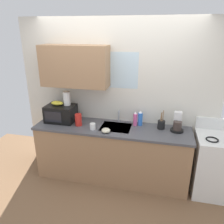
{
  "coord_description": "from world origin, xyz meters",
  "views": [
    {
      "loc": [
        0.71,
        -3.03,
        2.32
      ],
      "look_at": [
        0.0,
        0.0,
        1.15
      ],
      "focal_mm": 35.57,
      "sensor_mm": 36.0,
      "label": 1
    }
  ],
  "objects_px": {
    "stove_range": "(215,165)",
    "cereal_canister": "(78,120)",
    "microwave": "(61,113)",
    "utensil_crock": "(161,124)",
    "banana_bunch": "(57,103)",
    "small_bowl": "(106,130)",
    "dish_soap_bottle_pink": "(135,119)",
    "mug_white": "(93,126)",
    "paper_towel_roll": "(67,98)",
    "dish_soap_bottle_blue": "(140,118)",
    "coffee_maker": "(177,124)"
  },
  "relations": [
    {
      "from": "paper_towel_roll",
      "to": "coffee_maker",
      "type": "distance_m",
      "value": 1.75
    },
    {
      "from": "dish_soap_bottle_pink",
      "to": "banana_bunch",
      "type": "bearing_deg",
      "value": -175.23
    },
    {
      "from": "cereal_canister",
      "to": "stove_range",
      "type": "bearing_deg",
      "value": 1.48
    },
    {
      "from": "paper_towel_roll",
      "to": "microwave",
      "type": "bearing_deg",
      "value": -152.83
    },
    {
      "from": "cereal_canister",
      "to": "utensil_crock",
      "type": "bearing_deg",
      "value": 7.67
    },
    {
      "from": "dish_soap_bottle_pink",
      "to": "mug_white",
      "type": "xyz_separation_m",
      "value": [
        -0.6,
        -0.29,
        -0.06
      ]
    },
    {
      "from": "coffee_maker",
      "to": "dish_soap_bottle_pink",
      "type": "distance_m",
      "value": 0.63
    },
    {
      "from": "dish_soap_bottle_blue",
      "to": "cereal_canister",
      "type": "xyz_separation_m",
      "value": [
        -0.94,
        -0.23,
        -0.02
      ]
    },
    {
      "from": "small_bowl",
      "to": "cereal_canister",
      "type": "bearing_deg",
      "value": 162.66
    },
    {
      "from": "dish_soap_bottle_pink",
      "to": "dish_soap_bottle_blue",
      "type": "height_order",
      "value": "dish_soap_bottle_blue"
    },
    {
      "from": "microwave",
      "to": "utensil_crock",
      "type": "height_order",
      "value": "utensil_crock"
    },
    {
      "from": "stove_range",
      "to": "dish_soap_bottle_blue",
      "type": "distance_m",
      "value": 1.28
    },
    {
      "from": "utensil_crock",
      "to": "small_bowl",
      "type": "distance_m",
      "value": 0.84
    },
    {
      "from": "microwave",
      "to": "small_bowl",
      "type": "height_order",
      "value": "microwave"
    },
    {
      "from": "paper_towel_roll",
      "to": "dish_soap_bottle_blue",
      "type": "relative_size",
      "value": 0.92
    },
    {
      "from": "dish_soap_bottle_pink",
      "to": "cereal_canister",
      "type": "relative_size",
      "value": 1.23
    },
    {
      "from": "utensil_crock",
      "to": "dish_soap_bottle_blue",
      "type": "bearing_deg",
      "value": 169.59
    },
    {
      "from": "banana_bunch",
      "to": "small_bowl",
      "type": "xyz_separation_m",
      "value": [
        0.87,
        -0.25,
        -0.27
      ]
    },
    {
      "from": "banana_bunch",
      "to": "stove_range",
      "type": "bearing_deg",
      "value": -1.08
    },
    {
      "from": "stove_range",
      "to": "cereal_canister",
      "type": "distance_m",
      "value": 2.14
    },
    {
      "from": "cereal_canister",
      "to": "banana_bunch",
      "type": "bearing_deg",
      "value": 165.62
    },
    {
      "from": "microwave",
      "to": "cereal_canister",
      "type": "bearing_deg",
      "value": -16.13
    },
    {
      "from": "microwave",
      "to": "dish_soap_bottle_pink",
      "type": "height_order",
      "value": "microwave"
    },
    {
      "from": "dish_soap_bottle_blue",
      "to": "coffee_maker",
      "type": "bearing_deg",
      "value": -7.31
    },
    {
      "from": "cereal_canister",
      "to": "mug_white",
      "type": "height_order",
      "value": "cereal_canister"
    },
    {
      "from": "stove_range",
      "to": "microwave",
      "type": "xyz_separation_m",
      "value": [
        -2.41,
        0.04,
        0.58
      ]
    },
    {
      "from": "microwave",
      "to": "small_bowl",
      "type": "xyz_separation_m",
      "value": [
        0.82,
        -0.25,
        -0.1
      ]
    },
    {
      "from": "coffee_maker",
      "to": "dish_soap_bottle_blue",
      "type": "bearing_deg",
      "value": 172.69
    },
    {
      "from": "cereal_canister",
      "to": "dish_soap_bottle_pink",
      "type": "bearing_deg",
      "value": 13.36
    },
    {
      "from": "paper_towel_roll",
      "to": "small_bowl",
      "type": "height_order",
      "value": "paper_towel_roll"
    },
    {
      "from": "banana_bunch",
      "to": "dish_soap_bottle_pink",
      "type": "height_order",
      "value": "banana_bunch"
    },
    {
      "from": "dish_soap_bottle_pink",
      "to": "dish_soap_bottle_blue",
      "type": "distance_m",
      "value": 0.08
    },
    {
      "from": "stove_range",
      "to": "dish_soap_bottle_pink",
      "type": "distance_m",
      "value": 1.34
    },
    {
      "from": "cereal_canister",
      "to": "small_bowl",
      "type": "distance_m",
      "value": 0.51
    },
    {
      "from": "microwave",
      "to": "dish_soap_bottle_pink",
      "type": "bearing_deg",
      "value": 5.04
    },
    {
      "from": "paper_towel_roll",
      "to": "mug_white",
      "type": "height_order",
      "value": "paper_towel_roll"
    },
    {
      "from": "dish_soap_bottle_pink",
      "to": "mug_white",
      "type": "distance_m",
      "value": 0.67
    },
    {
      "from": "stove_range",
      "to": "utensil_crock",
      "type": "height_order",
      "value": "utensil_crock"
    },
    {
      "from": "stove_range",
      "to": "cereal_canister",
      "type": "relative_size",
      "value": 5.77
    },
    {
      "from": "microwave",
      "to": "utensil_crock",
      "type": "distance_m",
      "value": 1.6
    },
    {
      "from": "banana_bunch",
      "to": "dish_soap_bottle_blue",
      "type": "xyz_separation_m",
      "value": [
        1.33,
        0.13,
        -0.19
      ]
    },
    {
      "from": "coffee_maker",
      "to": "mug_white",
      "type": "height_order",
      "value": "coffee_maker"
    },
    {
      "from": "dish_soap_bottle_blue",
      "to": "utensil_crock",
      "type": "relative_size",
      "value": 0.83
    },
    {
      "from": "cereal_canister",
      "to": "mug_white",
      "type": "relative_size",
      "value": 1.97
    },
    {
      "from": "stove_range",
      "to": "mug_white",
      "type": "xyz_separation_m",
      "value": [
        -1.81,
        -0.14,
        0.49
      ]
    },
    {
      "from": "coffee_maker",
      "to": "small_bowl",
      "type": "distance_m",
      "value": 1.06
    },
    {
      "from": "microwave",
      "to": "dish_soap_bottle_pink",
      "type": "xyz_separation_m",
      "value": [
        1.2,
        0.11,
        -0.03
      ]
    },
    {
      "from": "paper_towel_roll",
      "to": "utensil_crock",
      "type": "xyz_separation_m",
      "value": [
        1.5,
        0.02,
        -0.31
      ]
    },
    {
      "from": "stove_range",
      "to": "cereal_canister",
      "type": "bearing_deg",
      "value": -178.52
    },
    {
      "from": "coffee_maker",
      "to": "dish_soap_bottle_pink",
      "type": "relative_size",
      "value": 1.22
    }
  ]
}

